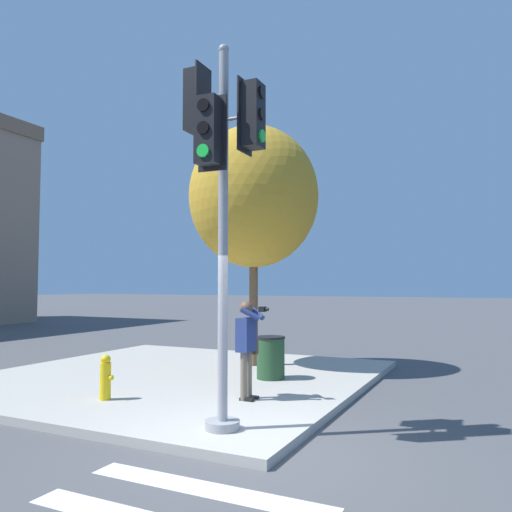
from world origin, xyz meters
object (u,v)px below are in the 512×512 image
Objects in this scene: person_photographer at (247,340)px; fire_hydrant at (106,377)px; street_tree at (254,197)px; traffic_signal_pole at (220,169)px; trash_bin at (271,357)px.

fire_hydrant is at bearing 116.40° from person_photographer.
street_tree is 7.73× the size of fire_hydrant.
traffic_signal_pole is 5.50m from street_tree.
street_tree is 4.09m from trash_bin.
fire_hydrant is at bearing 149.01° from trash_bin.
trash_bin is (2.96, -1.78, 0.06)m from fire_hydrant.
person_photographer is at bearing -168.12° from trash_bin.
person_photographer is at bearing 15.23° from traffic_signal_pole.
person_photographer is 2.01m from trash_bin.
street_tree is 6.73× the size of trash_bin.
trash_bin is (1.88, 0.40, -0.57)m from person_photographer.
traffic_signal_pole is 0.91× the size of street_tree.
street_tree is 5.79m from fire_hydrant.
person_photographer is 0.28× the size of street_tree.
fire_hydrant is at bearing 170.76° from street_tree.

